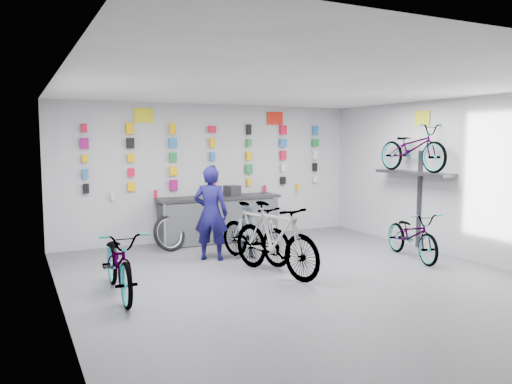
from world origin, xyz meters
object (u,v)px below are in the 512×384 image
bike_service (255,233)px  customer (249,231)px  counter (219,220)px  bike_right (412,235)px  bike_left (119,262)px  clerk (211,213)px  bike_center (275,239)px

bike_service → customer: size_ratio=1.73×
counter → bike_right: (2.65, -3.04, -0.03)m
bike_left → bike_right: bearing=-0.1°
counter → clerk: size_ratio=1.55×
bike_center → bike_left: bearing=165.4°
counter → bike_left: size_ratio=1.44×
bike_center → clerk: bearing=97.3°
bike_service → bike_center: bearing=-111.5°
bike_left → bike_right: bike_left is taller
bike_center → customer: bearing=71.0°
bike_service → bike_left: bearing=-176.8°
counter → bike_service: 1.96m
bike_left → bike_center: bike_center is taller
bike_left → clerk: (1.95, 1.43, 0.38)m
bike_left → bike_right: 5.35m
counter → bike_service: size_ratio=1.50×
customer → clerk: bearing=-175.8°
bike_service → clerk: size_ratio=1.03×
bike_service → clerk: bearing=126.4°
bike_center → customer: 1.20m
clerk → counter: bearing=-83.9°
bike_right → customer: bearing=167.0°
bike_service → clerk: (-0.66, 0.49, 0.33)m
clerk → customer: bearing=-165.4°
bike_left → bike_service: bike_service is taller
bike_right → bike_service: 2.96m
clerk → customer: (0.66, -0.23, -0.35)m
bike_left → bike_right: size_ratio=1.09×
bike_right → bike_left: bearing=-168.3°
clerk → bike_center: bearing=145.6°
bike_service → counter: bearing=70.4°
bike_center → clerk: clerk is taller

